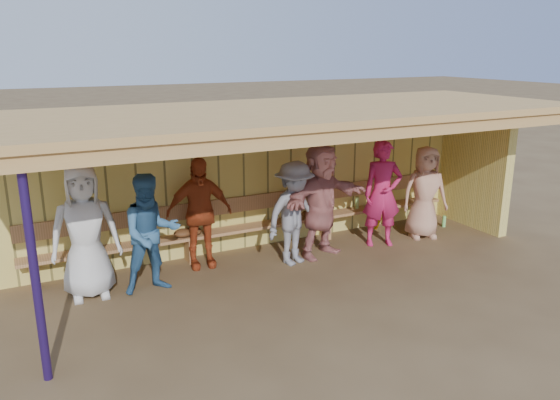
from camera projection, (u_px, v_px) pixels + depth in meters
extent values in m
plane|color=brown|center=(290.00, 270.00, 8.47)|extent=(90.00, 90.00, 0.00)
imported|color=silver|center=(85.00, 232.00, 7.36)|extent=(0.96, 0.66, 1.87)
imported|color=#346491|center=(151.00, 234.00, 7.56)|extent=(0.84, 0.66, 1.70)
imported|color=#AB3E1B|center=(199.00, 213.00, 8.42)|extent=(1.06, 0.52, 1.75)
imported|color=gray|center=(294.00, 213.00, 8.55)|extent=(1.20, 0.88, 1.66)
imported|color=#C2736D|center=(321.00, 200.00, 8.86)|extent=(1.84, 1.03, 1.90)
imported|color=#C41F55|center=(382.00, 194.00, 9.35)|extent=(0.78, 0.65, 1.84)
imported|color=tan|center=(425.00, 192.00, 9.77)|extent=(0.95, 0.77, 1.67)
cube|color=#E0C85F|center=(254.00, 177.00, 9.30)|extent=(8.60, 0.20, 2.40)
cube|color=#E0C85F|center=(475.00, 164.00, 10.35)|extent=(0.20, 1.62, 2.40)
cube|color=tan|center=(291.00, 112.00, 7.81)|extent=(8.80, 3.20, 0.10)
cube|color=tan|center=(349.00, 135.00, 6.55)|extent=(8.80, 0.10, 0.18)
cube|color=tan|center=(83.00, 135.00, 6.61)|extent=(0.08, 3.00, 0.16)
cube|color=tan|center=(161.00, 130.00, 7.02)|extent=(0.08, 3.00, 0.16)
cube|color=tan|center=(229.00, 126.00, 7.43)|extent=(0.08, 3.00, 0.16)
cube|color=tan|center=(291.00, 122.00, 7.84)|extent=(0.08, 3.00, 0.16)
cube|color=tan|center=(346.00, 118.00, 8.26)|extent=(0.08, 3.00, 0.16)
cube|color=tan|center=(396.00, 115.00, 8.67)|extent=(0.08, 3.00, 0.16)
cube|color=tan|center=(442.00, 112.00, 9.08)|extent=(0.08, 3.00, 0.16)
cube|color=tan|center=(484.00, 109.00, 9.49)|extent=(0.08, 3.00, 0.16)
cylinder|color=navy|center=(34.00, 272.00, 5.38)|extent=(0.09, 0.09, 2.40)
cube|color=#B37F4D|center=(261.00, 225.00, 9.26)|extent=(7.60, 0.32, 0.05)
cube|color=#B37F4D|center=(257.00, 202.00, 9.30)|extent=(7.60, 0.04, 0.26)
cube|color=#B37F4D|center=(32.00, 276.00, 7.76)|extent=(0.06, 0.29, 0.40)
cube|color=#B37F4D|center=(188.00, 250.00, 8.76)|extent=(0.06, 0.29, 0.40)
cube|color=#B37F4D|center=(326.00, 227.00, 9.88)|extent=(0.06, 0.29, 0.40)
cube|color=#B37F4D|center=(425.00, 211.00, 10.89)|extent=(0.06, 0.29, 0.40)
cylinder|color=gold|center=(383.00, 211.00, 10.15)|extent=(0.13, 0.41, 0.80)
sphere|color=#C65917|center=(433.00, 221.00, 10.78)|extent=(0.08, 0.08, 0.08)
ellipsoid|color=#593319|center=(183.00, 233.00, 8.60)|extent=(0.30, 0.24, 0.14)
ellipsoid|color=#593319|center=(192.00, 232.00, 8.66)|extent=(0.30, 0.24, 0.14)
ellipsoid|color=#593319|center=(309.00, 214.00, 9.59)|extent=(0.30, 0.24, 0.14)
cylinder|color=#A6D96C|center=(357.00, 203.00, 10.13)|extent=(0.07, 0.07, 0.22)
cylinder|color=gold|center=(324.00, 207.00, 9.82)|extent=(0.07, 0.07, 0.22)
cylinder|color=#81E070|center=(444.00, 221.00, 10.50)|extent=(0.07, 0.07, 0.22)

